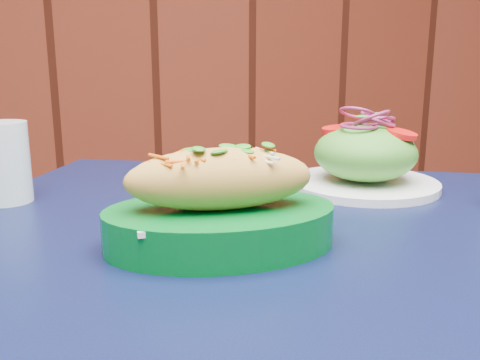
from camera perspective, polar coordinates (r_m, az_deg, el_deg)
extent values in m
cube|color=black|center=(0.60, 1.06, -7.64)|extent=(1.03, 1.03, 0.03)
cylinder|color=black|center=(1.15, -13.56, -18.12)|extent=(0.04, 0.04, 0.72)
cube|color=white|center=(0.57, -2.13, -3.35)|extent=(0.20, 0.13, 0.01)
ellipsoid|color=gold|center=(0.56, -2.16, 0.13)|extent=(0.20, 0.08, 0.06)
cylinder|color=white|center=(0.84, 13.04, -0.42)|extent=(0.23, 0.23, 0.01)
ellipsoid|color=#4C992D|center=(0.83, 13.21, 2.83)|extent=(0.15, 0.15, 0.08)
cylinder|color=red|center=(0.82, 16.87, 5.07)|extent=(0.05, 0.05, 0.01)
cylinder|color=red|center=(0.84, 10.26, 5.66)|extent=(0.05, 0.05, 0.01)
cylinder|color=red|center=(0.87, 12.16, 5.82)|extent=(0.05, 0.05, 0.01)
torus|color=#861D4E|center=(0.83, 13.39, 6.07)|extent=(0.06, 0.06, 0.01)
torus|color=#861D4E|center=(0.82, 13.41, 6.34)|extent=(0.06, 0.06, 0.01)
torus|color=#861D4E|center=(0.82, 13.42, 6.62)|extent=(0.06, 0.06, 0.01)
torus|color=#861D4E|center=(0.82, 13.44, 6.89)|extent=(0.06, 0.06, 0.01)
torus|color=#861D4E|center=(0.82, 13.45, 7.17)|extent=(0.06, 0.06, 0.01)
cylinder|color=silver|center=(0.80, -23.86, 1.72)|extent=(0.07, 0.07, 0.11)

